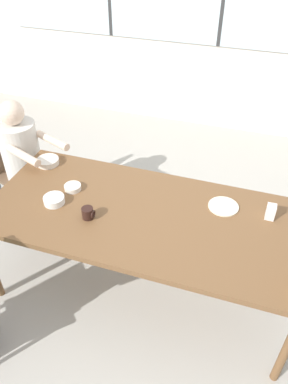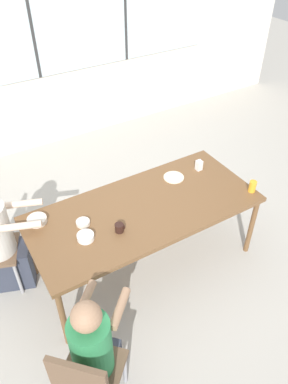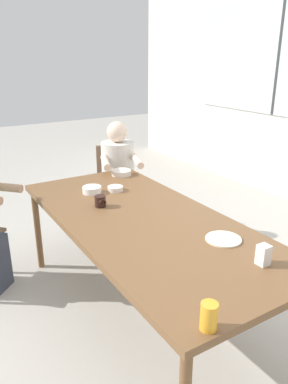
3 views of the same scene
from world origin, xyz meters
name	(u,v)px [view 3 (image 3 of 3)]	position (x,y,z in m)	size (l,w,h in m)	color
ground_plane	(144,314)	(0.00, 0.00, 0.00)	(16.00, 16.00, 0.00)	#B2ADA3
dining_table	(144,226)	(0.00, 0.00, 0.68)	(2.09, 0.94, 0.73)	brown
chair_for_woman_green_shirt	(117,181)	(-1.36, 0.51, 0.51)	(0.52, 0.52, 0.85)	brown
person_woman_green_shirt	(119,186)	(-1.21, 0.45, 0.51)	(0.64, 0.49, 1.13)	#333847
coffee_mug	(100,201)	(-0.33, -0.15, 0.77)	(0.08, 0.08, 0.08)	black
juice_glass	(209,316)	(0.99, -0.32, 0.79)	(0.07, 0.07, 0.11)	gold
milk_carton_small	(263,255)	(0.78, 0.21, 0.78)	(0.06, 0.06, 0.11)	silver
bowl_white_shallow	(92,190)	(-0.61, -0.09, 0.76)	(0.14, 0.14, 0.05)	white
bowl_cereal	(115,189)	(-0.56, 0.08, 0.75)	(0.12, 0.12, 0.04)	silver
bowl_fruit	(121,173)	(-0.88, 0.31, 0.75)	(0.17, 0.17, 0.04)	silver
plate_tortillas	(223,239)	(0.48, 0.23, 0.74)	(0.20, 0.20, 0.01)	beige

